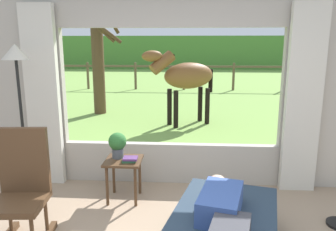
# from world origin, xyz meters

# --- Properties ---
(back_wall_with_window) EXTENTS (5.20, 0.12, 2.55)m
(back_wall_with_window) POSITION_xyz_m (0.00, 2.26, 1.25)
(back_wall_with_window) COLOR #ADA599
(back_wall_with_window) RESTS_ON ground_plane
(curtain_panel_left) EXTENTS (0.44, 0.10, 2.40)m
(curtain_panel_left) POSITION_xyz_m (-1.69, 2.12, 1.20)
(curtain_panel_left) COLOR beige
(curtain_panel_left) RESTS_ON ground_plane
(curtain_panel_right) EXTENTS (0.44, 0.10, 2.40)m
(curtain_panel_right) POSITION_xyz_m (1.69, 2.12, 1.20)
(curtain_panel_right) COLOR beige
(curtain_panel_right) RESTS_ON ground_plane
(outdoor_pasture_lawn) EXTENTS (36.00, 21.68, 0.02)m
(outdoor_pasture_lawn) POSITION_xyz_m (0.00, 13.16, 0.01)
(outdoor_pasture_lawn) COLOR #759E47
(outdoor_pasture_lawn) RESTS_ON ground_plane
(distant_hill_ridge) EXTENTS (36.00, 2.00, 2.40)m
(distant_hill_ridge) POSITION_xyz_m (0.00, 23.00, 1.20)
(distant_hill_ridge) COLOR #4C8136
(distant_hill_ridge) RESTS_ON ground_plane
(reclining_person) EXTENTS (0.47, 1.43, 0.22)m
(reclining_person) POSITION_xyz_m (0.55, 0.42, 0.52)
(reclining_person) COLOR #334C8C
(reclining_person) RESTS_ON recliner_sofa
(rocking_chair) EXTENTS (0.52, 0.72, 1.12)m
(rocking_chair) POSITION_xyz_m (-1.34, 0.75, 0.55)
(rocking_chair) COLOR #4C331E
(rocking_chair) RESTS_ON ground_plane
(side_table) EXTENTS (0.44, 0.44, 0.52)m
(side_table) POSITION_xyz_m (-0.54, 1.67, 0.43)
(side_table) COLOR #4C331E
(side_table) RESTS_ON ground_plane
(potted_plant) EXTENTS (0.22, 0.22, 0.32)m
(potted_plant) POSITION_xyz_m (-0.62, 1.73, 0.70)
(potted_plant) COLOR #4C5156
(potted_plant) RESTS_ON side_table
(book_stack) EXTENTS (0.19, 0.15, 0.05)m
(book_stack) POSITION_xyz_m (-0.45, 1.61, 0.55)
(book_stack) COLOR #337247
(book_stack) RESTS_ON side_table
(floor_lamp_left) EXTENTS (0.32, 0.32, 1.90)m
(floor_lamp_left) POSITION_xyz_m (-1.77, 1.68, 1.53)
(floor_lamp_left) COLOR black
(floor_lamp_left) RESTS_ON ground_plane
(horse) EXTENTS (1.73, 1.23, 1.73)m
(horse) POSITION_xyz_m (0.16, 5.48, 1.16)
(horse) COLOR brown
(horse) RESTS_ON outdoor_pasture_lawn
(pasture_tree) EXTENTS (1.26, 1.15, 3.62)m
(pasture_tree) POSITION_xyz_m (-2.19, 6.58, 1.64)
(pasture_tree) COLOR #4C3823
(pasture_tree) RESTS_ON outdoor_pasture_lawn
(pasture_fence_line) EXTENTS (16.10, 0.10, 1.10)m
(pasture_fence_line) POSITION_xyz_m (0.00, 11.37, 0.74)
(pasture_fence_line) COLOR brown
(pasture_fence_line) RESTS_ON outdoor_pasture_lawn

